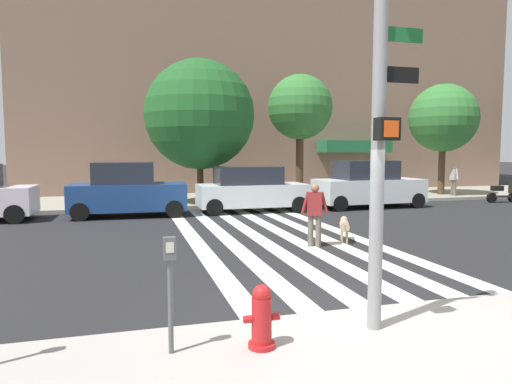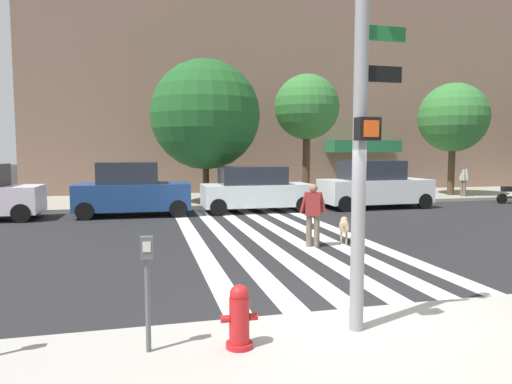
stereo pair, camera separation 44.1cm
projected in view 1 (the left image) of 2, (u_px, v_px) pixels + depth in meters
ground_plane at (243, 237)px, 13.25m from camera, size 160.00×160.00×0.00m
sidewalk_far at (195, 200)px, 22.54m from camera, size 80.00×6.00×0.15m
crosswalk_stripes at (271, 236)px, 13.48m from camera, size 4.95×12.79×0.01m
traffic_light_pole at (383, 67)px, 5.72m from camera, size 0.74×0.46×5.80m
fire_hydrant at (262, 317)px, 5.43m from camera, size 0.44×0.32×0.76m
parking_meter_second_along at (170, 279)px, 5.24m from camera, size 0.14×0.11×1.36m
parked_car_behind_first at (127, 191)px, 17.43m from camera, size 4.33×2.12×2.07m
parked_car_third_in_line at (251, 190)px, 18.75m from camera, size 4.41×1.87×1.86m
parked_car_fourth_in_line at (368, 185)px, 20.18m from camera, size 4.77×2.13×2.07m
parked_scooter at (502, 193)px, 22.17m from camera, size 1.63×0.50×1.11m
street_tree_nearest at (200, 115)px, 20.36m from camera, size 4.87×4.87×6.38m
street_tree_middle at (300, 108)px, 22.73m from camera, size 3.21×3.21×6.11m
street_tree_further at (443, 118)px, 24.45m from camera, size 3.60×3.60×5.89m
pedestrian_dog_walker at (315, 211)px, 11.87m from camera, size 0.68×0.38×1.64m
dog_on_leash at (344, 225)px, 12.59m from camera, size 0.56×1.02×0.65m
pedestrian_bystander at (454, 178)px, 23.99m from camera, size 0.24×0.70×1.64m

